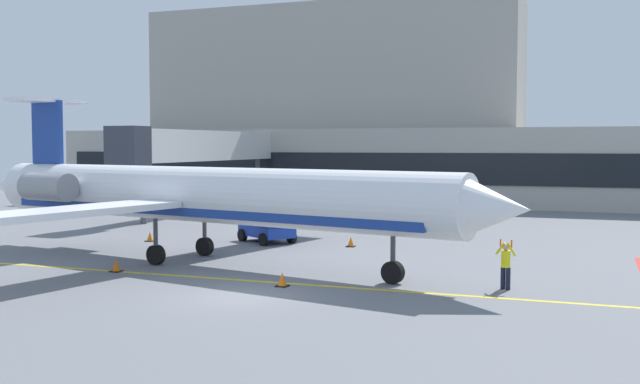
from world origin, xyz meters
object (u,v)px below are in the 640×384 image
object	(u,v)px
regional_jet	(193,195)
pushback_tractor	(270,227)
fuel_tank	(211,189)
marshaller	(506,264)

from	to	relation	value
regional_jet	pushback_tractor	xyz separation A→B (m)	(0.62, 7.28, -2.23)
fuel_tank	pushback_tractor	bearing A→B (deg)	-53.85
regional_jet	marshaller	bearing A→B (deg)	-7.46
regional_jet	pushback_tractor	world-z (taller)	regional_jet
pushback_tractor	marshaller	distance (m)	16.62
regional_jet	marshaller	world-z (taller)	regional_jet
regional_jet	pushback_tractor	distance (m)	7.64
regional_jet	marshaller	distance (m)	14.76
fuel_tank	marshaller	bearing A→B (deg)	-45.60
pushback_tractor	fuel_tank	distance (m)	24.27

